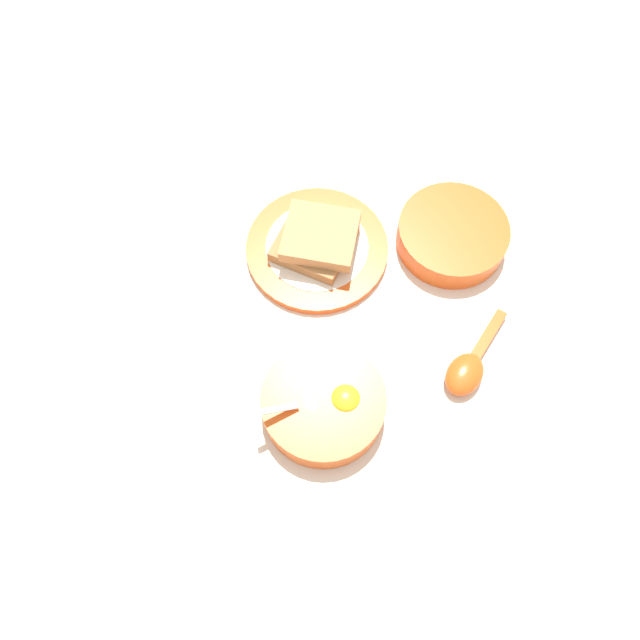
% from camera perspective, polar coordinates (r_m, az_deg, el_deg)
% --- Properties ---
extents(ground_plane, '(3.00, 3.00, 0.00)m').
position_cam_1_polar(ground_plane, '(0.83, 12.71, 0.18)').
color(ground_plane, silver).
extents(egg_bowl, '(0.15, 0.16, 0.07)m').
position_cam_1_polar(egg_bowl, '(0.74, 0.34, -7.61)').
color(egg_bowl, '#DB5119').
rests_on(egg_bowl, ground_plane).
extents(toast_plate, '(0.19, 0.19, 0.01)m').
position_cam_1_polar(toast_plate, '(0.85, -0.27, 6.54)').
color(toast_plate, '#DB5119').
rests_on(toast_plate, ground_plane).
extents(toast_sandwich, '(0.13, 0.14, 0.04)m').
position_cam_1_polar(toast_sandwich, '(0.83, -0.27, 7.39)').
color(toast_sandwich, '#9E7042').
rests_on(toast_sandwich, toast_plate).
extents(soup_spoon, '(0.10, 0.13, 0.03)m').
position_cam_1_polar(soup_spoon, '(0.79, 13.40, -4.29)').
color(soup_spoon, '#DB5119').
rests_on(soup_spoon, ground_plane).
extents(congee_bowl, '(0.15, 0.15, 0.04)m').
position_cam_1_polar(congee_bowl, '(0.86, 12.00, 7.68)').
color(congee_bowl, '#DB5119').
rests_on(congee_bowl, ground_plane).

